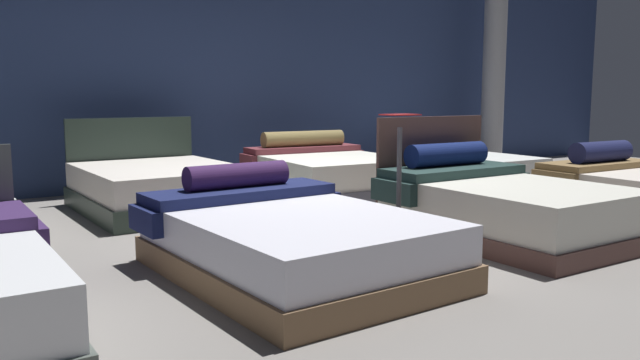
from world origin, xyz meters
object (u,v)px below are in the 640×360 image
Objects in this scene: bed_5 at (160,187)px; bed_6 at (328,174)px; bed_7 at (462,168)px; bed_1 at (291,240)px; bed_2 at (501,205)px; support_pillar at (494,67)px; price_sign at (399,197)px.

bed_5 is 2.16m from bed_6.
bed_7 is (2.30, -0.06, -0.07)m from bed_6.
bed_5 is at bearing -179.90° from bed_7.
bed_6 reaches higher than bed_1.
support_pillar is at bearing 42.65° from bed_2.
bed_6 is at bearing 68.08° from price_sign.
bed_7 is at bearing 28.67° from bed_1.
bed_1 is 1.06× the size of bed_2.
bed_1 is 3.59m from bed_6.
bed_2 is 1.01× the size of bed_6.
bed_6 is 0.96× the size of bed_7.
bed_2 is 1.88× the size of price_sign.
support_pillar is at bearing 28.46° from bed_1.
bed_5 is 6.52m from support_pillar.
support_pillar is (6.30, 3.88, 1.51)m from bed_1.
bed_5 is at bearing 110.95° from price_sign.
bed_1 is 1.08× the size of bed_6.
bed_7 is at bearing -3.62° from bed_5.
bed_1 is 1.12m from price_sign.
support_pillar reaches higher than bed_2.
support_pillar is (6.28, 0.95, 1.50)m from bed_5.
bed_5 is (-2.16, 2.91, -0.03)m from bed_2.
price_sign reaches higher than bed_5.
support_pillar reaches higher than price_sign.
bed_7 is at bearing -148.87° from support_pillar.
price_sign reaches higher than bed_2.
bed_1 is at bearing -148.36° from support_pillar.
bed_7 is (4.49, 2.79, -0.05)m from bed_1.
price_sign is (-3.39, -2.65, 0.24)m from bed_7.
bed_2 is at bearing -6.01° from price_sign.
bed_5 is 1.85× the size of price_sign.
bed_1 is at bearing -124.20° from bed_6.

